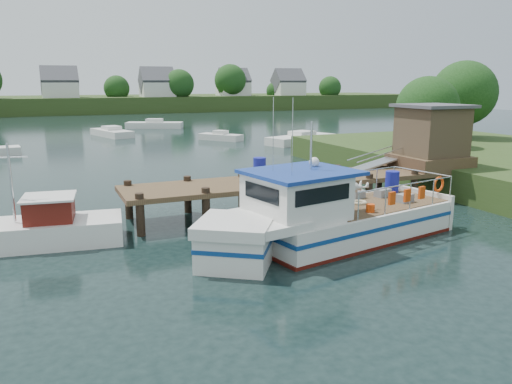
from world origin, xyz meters
name	(u,v)px	position (x,y,z in m)	size (l,w,h in m)	color
ground_plane	(264,212)	(0.00, 0.00, 0.00)	(160.00, 160.00, 0.00)	black
far_shore	(88,101)	(0.01, 82.37, 2.10)	(140.00, 42.55, 9.22)	#2F441C
dock	(389,153)	(6.51, 0.01, 2.24)	(16.60, 3.00, 4.78)	brown
lobster_boat	(325,218)	(0.20, -4.77, 0.92)	(10.64, 4.77, 5.08)	silver
work_boat	(28,230)	(-9.26, -0.93, 0.57)	(6.82, 2.76, 3.57)	silver
moored_far	(155,125)	(4.28, 42.64, 0.43)	(7.13, 4.78, 1.15)	silver
moored_b	(221,137)	(7.41, 26.89, 0.36)	(3.80, 4.36, 0.96)	silver
moored_c	(302,139)	(13.46, 21.50, 0.42)	(7.65, 4.71, 1.14)	silver
moored_d	(112,132)	(-1.85, 34.89, 0.40)	(3.84, 6.68, 1.08)	silver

